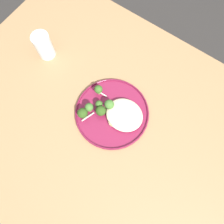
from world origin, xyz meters
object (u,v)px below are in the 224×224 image
(broccoli_floret_split_head, at_px, (89,107))
(seared_scallop_right_edge, at_px, (116,106))
(seared_scallop_large_seared, at_px, (113,122))
(water_glass, at_px, (44,47))
(broccoli_floret_small_sprig, at_px, (109,104))
(broccoli_floret_beside_noodles, at_px, (83,113))
(broccoli_floret_right_tilted, at_px, (99,104))
(seared_scallop_half_hidden, at_px, (125,115))
(seared_scallop_center_golden, at_px, (138,114))
(dinner_plate, at_px, (112,113))
(broccoli_floret_rear_charred, at_px, (101,111))
(broccoli_floret_left_leaning, at_px, (98,90))

(broccoli_floret_split_head, bearing_deg, seared_scallop_right_edge, -137.44)
(seared_scallop_large_seared, bearing_deg, water_glass, -12.88)
(broccoli_floret_small_sprig, bearing_deg, broccoli_floret_beside_noodles, 54.04)
(broccoli_floret_right_tilted, bearing_deg, seared_scallop_half_hidden, -166.88)
(seared_scallop_large_seared, height_order, seared_scallop_center_golden, seared_scallop_large_seared)
(seared_scallop_half_hidden, xyz_separation_m, broccoli_floret_small_sprig, (0.07, 0.01, 0.02))
(seared_scallop_right_edge, distance_m, broccoli_floret_beside_noodles, 0.13)
(seared_scallop_large_seared, relative_size, broccoli_floret_beside_noodles, 0.59)
(seared_scallop_center_golden, bearing_deg, water_glass, -1.20)
(seared_scallop_center_golden, height_order, broccoli_floret_right_tilted, broccoli_floret_right_tilted)
(dinner_plate, bearing_deg, broccoli_floret_small_sprig, -29.66)
(broccoli_floret_rear_charred, relative_size, broccoli_floret_split_head, 0.97)
(seared_scallop_right_edge, xyz_separation_m, broccoli_floret_small_sprig, (0.02, 0.02, 0.02))
(broccoli_floret_rear_charred, height_order, broccoli_floret_right_tilted, broccoli_floret_rear_charred)
(broccoli_floret_beside_noodles, bearing_deg, seared_scallop_center_golden, -144.00)
(dinner_plate, bearing_deg, broccoli_floret_beside_noodles, 41.33)
(seared_scallop_half_hidden, bearing_deg, broccoli_floret_small_sprig, 4.19)
(seared_scallop_center_golden, relative_size, broccoli_floret_rear_charred, 0.44)
(dinner_plate, relative_size, broccoli_floret_left_leaning, 5.62)
(broccoli_floret_left_leaning, bearing_deg, seared_scallop_half_hidden, 171.47)
(seared_scallop_large_seared, height_order, water_glass, water_glass)
(broccoli_floret_rear_charred, bearing_deg, seared_scallop_large_seared, 173.50)
(seared_scallop_right_edge, bearing_deg, broccoli_floret_split_head, 42.56)
(seared_scallop_large_seared, bearing_deg, broccoli_floret_right_tilted, -17.17)
(broccoli_floret_rear_charred, xyz_separation_m, broccoli_floret_split_head, (0.04, 0.01, 0.00))
(seared_scallop_large_seared, relative_size, broccoli_floret_rear_charred, 0.61)
(broccoli_floret_split_head, height_order, water_glass, water_glass)
(broccoli_floret_small_sprig, bearing_deg, broccoli_floret_rear_charred, 71.96)
(seared_scallop_center_golden, bearing_deg, broccoli_floret_beside_noodles, 36.00)
(broccoli_floret_beside_noodles, distance_m, broccoli_floret_left_leaning, 0.11)
(dinner_plate, distance_m, broccoli_floret_right_tilted, 0.06)
(dinner_plate, height_order, broccoli_floret_split_head, broccoli_floret_split_head)
(broccoli_floret_small_sprig, relative_size, broccoli_floret_split_head, 1.03)
(dinner_plate, height_order, broccoli_floret_small_sprig, broccoli_floret_small_sprig)
(broccoli_floret_beside_noodles, relative_size, broccoli_floret_split_head, 1.01)
(seared_scallop_half_hidden, height_order, broccoli_floret_right_tilted, broccoli_floret_right_tilted)
(seared_scallop_right_edge, bearing_deg, broccoli_floret_small_sprig, 40.24)
(seared_scallop_large_seared, distance_m, water_glass, 0.42)
(seared_scallop_center_golden, relative_size, broccoli_floret_left_leaning, 0.44)
(seared_scallop_large_seared, xyz_separation_m, seared_scallop_center_golden, (-0.06, -0.08, -0.00))
(broccoli_floret_beside_noodles, bearing_deg, broccoli_floret_split_head, -101.42)
(dinner_plate, xyz_separation_m, broccoli_floret_left_leaning, (0.09, -0.04, 0.03))
(broccoli_floret_rear_charred, xyz_separation_m, broccoli_floret_right_tilted, (0.02, -0.02, -0.01))
(seared_scallop_center_golden, height_order, broccoli_floret_rear_charred, broccoli_floret_rear_charred)
(broccoli_floret_beside_noodles, bearing_deg, seared_scallop_half_hidden, -145.61)
(broccoli_floret_small_sprig, bearing_deg, dinner_plate, 150.34)
(dinner_plate, relative_size, broccoli_floret_beside_noodles, 5.41)
(broccoli_floret_split_head, bearing_deg, dinner_plate, -152.42)
(seared_scallop_center_golden, relative_size, broccoli_floret_beside_noodles, 0.42)
(broccoli_floret_left_leaning, height_order, broccoli_floret_small_sprig, broccoli_floret_small_sprig)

